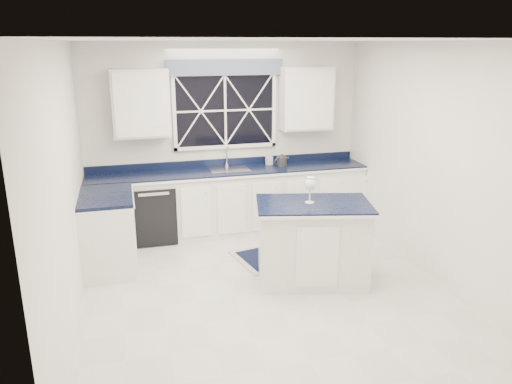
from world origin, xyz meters
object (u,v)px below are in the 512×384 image
object	(u,v)px
faucet	(227,156)
kettle	(282,160)
soap_bottle	(269,159)
dishwasher	(154,211)
island	(312,242)
wine_glass	(310,185)

from	to	relation	value
faucet	kettle	world-z (taller)	faucet
soap_bottle	dishwasher	bearing A→B (deg)	-174.95
island	soap_bottle	distance (m)	2.02
soap_bottle	faucet	bearing A→B (deg)	176.24
faucet	island	distance (m)	2.16
island	kettle	bearing A→B (deg)	96.56
faucet	wine_glass	xyz separation A→B (m)	(0.54, -1.96, 0.06)
island	faucet	bearing A→B (deg)	119.45
faucet	island	bearing A→B (deg)	-73.70
island	soap_bottle	world-z (taller)	soap_bottle
dishwasher	island	world-z (taller)	island
faucet	wine_glass	bearing A→B (deg)	-74.65
dishwasher	wine_glass	world-z (taller)	wine_glass
dishwasher	faucet	xyz separation A→B (m)	(1.10, 0.19, 0.69)
soap_bottle	kettle	bearing A→B (deg)	-33.73
dishwasher	kettle	world-z (taller)	kettle
island	kettle	size ratio (longest dim) A/B	5.65
dishwasher	soap_bottle	xyz separation A→B (m)	(1.73, 0.15, 0.62)
island	wine_glass	size ratio (longest dim) A/B	4.75
dishwasher	kettle	xyz separation A→B (m)	(1.89, 0.05, 0.61)
faucet	kettle	size ratio (longest dim) A/B	1.21
kettle	soap_bottle	xyz separation A→B (m)	(-0.16, 0.11, 0.01)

